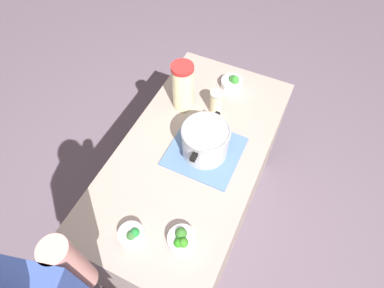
# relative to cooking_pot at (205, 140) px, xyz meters

# --- Properties ---
(ground_plane) EXTENTS (8.00, 8.00, 0.00)m
(ground_plane) POSITION_rel_cooking_pot_xyz_m (0.02, -0.06, -1.00)
(ground_plane) COLOR slate
(counter_slab) EXTENTS (1.31, 0.68, 0.91)m
(counter_slab) POSITION_rel_cooking_pot_xyz_m (0.02, -0.06, -0.55)
(counter_slab) COLOR #A18F85
(counter_slab) RESTS_ON ground_plane
(dish_cloth) EXTENTS (0.33, 0.34, 0.01)m
(dish_cloth) POSITION_rel_cooking_pot_xyz_m (-0.00, -0.00, -0.09)
(dish_cloth) COLOR #5375A8
(dish_cloth) RESTS_ON counter_slab
(cooking_pot) EXTENTS (0.30, 0.23, 0.17)m
(cooking_pot) POSITION_rel_cooking_pot_xyz_m (0.00, 0.00, 0.00)
(cooking_pot) COLOR #B7B7BC
(cooking_pot) RESTS_ON dish_cloth
(lemonade_pitcher) EXTENTS (0.11, 0.11, 0.28)m
(lemonade_pitcher) POSITION_rel_cooking_pot_xyz_m (-0.23, -0.23, 0.05)
(lemonade_pitcher) COLOR #F4EDAD
(lemonade_pitcher) RESTS_ON counter_slab
(mason_jar) EXTENTS (0.07, 0.07, 0.14)m
(mason_jar) POSITION_rel_cooking_pot_xyz_m (-0.27, -0.06, -0.03)
(mason_jar) COLOR beige
(mason_jar) RESTS_ON counter_slab
(broccoli_bowl_front) EXTENTS (0.12, 0.12, 0.08)m
(broccoli_bowl_front) POSITION_rel_cooking_pot_xyz_m (-0.48, -0.04, -0.06)
(broccoli_bowl_front) COLOR silver
(broccoli_bowl_front) RESTS_ON counter_slab
(broccoli_bowl_center) EXTENTS (0.12, 0.12, 0.07)m
(broccoli_bowl_center) POSITION_rel_cooking_pot_xyz_m (0.45, 0.10, -0.07)
(broccoli_bowl_center) COLOR silver
(broccoli_bowl_center) RESTS_ON counter_slab
(broccoli_bowl_back) EXTENTS (0.11, 0.11, 0.07)m
(broccoli_bowl_back) POSITION_rel_cooking_pot_xyz_m (0.52, -0.10, -0.07)
(broccoli_bowl_back) COLOR silver
(broccoli_bowl_back) RESTS_ON counter_slab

